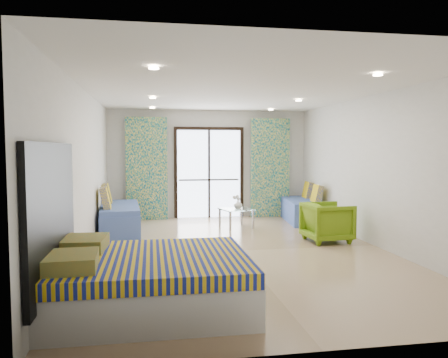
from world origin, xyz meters
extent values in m
cube|color=black|center=(0.00, 3.71, 2.24)|extent=(1.76, 0.08, 0.08)
cube|color=black|center=(-0.84, 3.71, 1.10)|extent=(0.08, 0.08, 2.20)
cube|color=black|center=(0.84, 3.71, 1.10)|extent=(0.08, 0.08, 2.20)
cube|color=black|center=(0.00, 3.71, 1.10)|extent=(0.05, 0.06, 2.20)
cube|color=#595451|center=(0.00, 3.73, 0.95)|extent=(1.52, 0.03, 0.04)
cube|color=beige|center=(-1.55, 3.57, 1.25)|extent=(1.00, 0.10, 2.50)
cube|color=beige|center=(1.55, 3.57, 1.25)|extent=(1.00, 0.10, 2.50)
cylinder|color=#FFE0B2|center=(-1.40, -2.00, 2.67)|extent=(0.12, 0.12, 0.02)
cylinder|color=#FFE0B2|center=(1.40, -2.00, 2.67)|extent=(0.12, 0.12, 0.02)
cylinder|color=#FFE0B2|center=(-1.40, 1.00, 2.67)|extent=(0.12, 0.12, 0.02)
cylinder|color=#FFE0B2|center=(1.40, 1.00, 2.67)|extent=(0.12, 0.12, 0.02)
cylinder|color=#FFE0B2|center=(-1.40, 3.00, 2.67)|extent=(0.12, 0.12, 0.02)
cylinder|color=#FFE0B2|center=(1.40, 3.00, 2.67)|extent=(0.12, 0.12, 0.02)
cube|color=black|center=(-2.46, -2.47, 1.05)|extent=(0.06, 2.10, 1.50)
cube|color=silver|center=(-2.47, -1.22, 1.05)|extent=(0.02, 0.10, 0.10)
cube|color=silver|center=(-1.45, -2.47, 0.21)|extent=(2.11, 1.68, 0.42)
cube|color=navy|center=(-1.45, -2.47, 0.50)|extent=(2.09, 1.72, 0.16)
cube|color=#176A46|center=(-2.21, -2.87, 0.65)|extent=(0.50, 0.60, 0.15)
cube|color=#176A46|center=(-2.21, -2.07, 0.65)|extent=(0.51, 0.61, 0.15)
cube|color=#455EA5|center=(-2.10, 2.15, 0.22)|extent=(0.90, 2.04, 0.44)
cube|color=#455EA5|center=(-2.10, 2.15, 0.50)|extent=(0.89, 2.00, 0.11)
cube|color=navy|center=(-2.35, 1.67, 0.75)|extent=(0.25, 0.51, 0.46)
cube|color=navy|center=(-2.41, 2.60, 0.75)|extent=(0.25, 0.51, 0.46)
cube|color=#455EA5|center=(2.10, 2.74, 0.21)|extent=(0.93, 1.93, 0.41)
cube|color=#455EA5|center=(2.10, 2.74, 0.46)|extent=(0.92, 1.89, 0.10)
cube|color=navy|center=(2.31, 2.27, 0.70)|extent=(0.26, 0.49, 0.43)
cube|color=navy|center=(2.41, 3.14, 0.70)|extent=(0.26, 0.49, 0.43)
cylinder|color=silver|center=(0.20, 1.82, 0.20)|extent=(0.06, 0.06, 0.41)
cylinder|color=silver|center=(0.73, 1.96, 0.20)|extent=(0.06, 0.06, 0.41)
cylinder|color=silver|center=(0.06, 2.35, 0.20)|extent=(0.06, 0.06, 0.41)
cylinder|color=silver|center=(0.59, 2.49, 0.20)|extent=(0.06, 0.06, 0.41)
cube|color=#8CA59E|center=(0.39, 2.15, 0.41)|extent=(0.78, 0.78, 0.02)
sphere|color=white|center=(0.44, 2.17, 0.63)|extent=(0.07, 0.07, 0.07)
sphere|color=white|center=(0.38, 2.20, 0.65)|extent=(0.07, 0.07, 0.07)
sphere|color=white|center=(0.35, 2.14, 0.67)|extent=(0.07, 0.07, 0.07)
sphere|color=white|center=(0.41, 2.11, 0.69)|extent=(0.07, 0.07, 0.07)
imported|color=white|center=(0.43, 2.15, 0.51)|extent=(0.25, 0.25, 0.19)
imported|color=#648D12|center=(1.80, 0.46, 0.40)|extent=(0.79, 0.83, 0.81)
camera|label=1|loc=(-1.44, -7.19, 1.74)|focal=35.00mm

